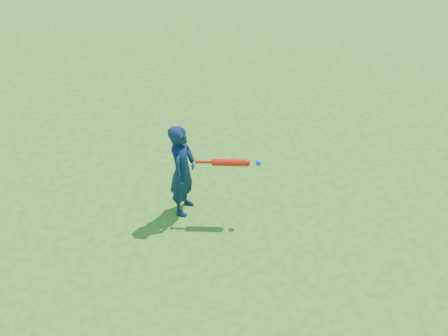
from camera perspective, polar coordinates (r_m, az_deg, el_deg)
The scene contains 3 objects.
ground at distance 6.15m, azimuth 0.05°, elevation -6.68°, with size 80.00×80.00×0.00m, color #32771C.
child at distance 6.02m, azimuth -4.76°, elevation -0.30°, with size 0.45×0.29×1.23m, color #0D203F.
bat_swing at distance 5.84m, azimuth 0.95°, elevation 0.62°, with size 0.76×0.19×0.09m.
Camera 1 is at (-0.59, -4.42, 4.23)m, focal length 40.00 mm.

